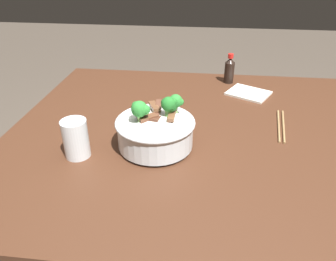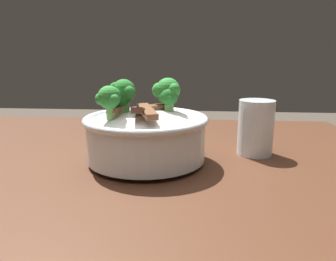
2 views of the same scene
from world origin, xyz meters
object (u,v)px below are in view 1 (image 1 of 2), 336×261
Objects in this scene: rice_bowl at (156,128)px; folded_napkin at (248,93)px; soy_sauce_bottle at (229,70)px; drinking_glass at (76,141)px; chopsticks_pair at (281,126)px.

folded_napkin is at bearing 53.73° from rice_bowl.
rice_bowl is at bearing -126.27° from folded_napkin.
drinking_glass is at bearing -126.18° from soy_sauce_bottle.
folded_napkin is at bearing 43.38° from drinking_glass.
drinking_glass reaches higher than chopsticks_pair.
rice_bowl is 1.82× the size of soy_sauce_bottle.
chopsticks_pair is 1.43× the size of folded_napkin.
rice_bowl is 1.49× the size of folded_napkin.
soy_sauce_bottle is 0.82× the size of folded_napkin.
chopsticks_pair is at bearing -72.70° from folded_napkin.
rice_bowl is 0.43m from chopsticks_pair.
soy_sauce_bottle reaches higher than drinking_glass.
drinking_glass is (-0.21, -0.07, -0.02)m from rice_bowl.
rice_bowl is 1.04× the size of chopsticks_pair.
chopsticks_pair is at bearing -67.58° from soy_sauce_bottle.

